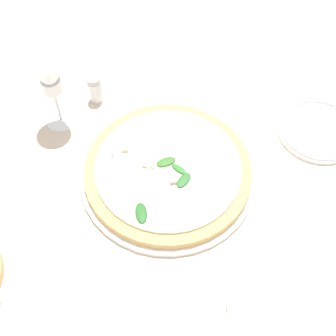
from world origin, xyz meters
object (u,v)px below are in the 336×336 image
at_px(shaker_pepper, 95,89).
at_px(wine_glass, 50,80).
at_px(side_plate_white, 319,130).
at_px(pizza_arugula_main, 168,172).

bearing_deg(shaker_pepper, wine_glass, -64.94).
relative_size(wine_glass, side_plate_white, 0.98).
bearing_deg(pizza_arugula_main, shaker_pepper, -157.59).
xyz_separation_m(wine_glass, shaker_pepper, (-0.04, 0.09, -0.09)).
bearing_deg(wine_glass, side_plate_white, 71.33).
distance_m(side_plate_white, shaker_pepper, 0.50).
distance_m(wine_glass, shaker_pepper, 0.13).
bearing_deg(wine_glass, shaker_pepper, 115.06).
bearing_deg(side_plate_white, shaker_pepper, -116.33).
distance_m(pizza_arugula_main, wine_glass, 0.30).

